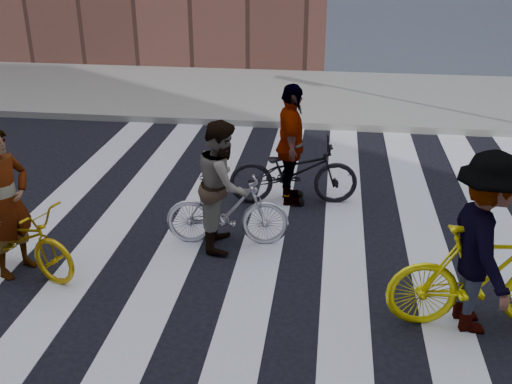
% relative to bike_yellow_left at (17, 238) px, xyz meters
% --- Properties ---
extents(ground, '(100.00, 100.00, 0.00)m').
position_rel_bike_yellow_left_xyz_m(ground, '(3.45, 1.18, -0.47)').
color(ground, black).
rests_on(ground, ground).
extents(sidewalk_far, '(100.00, 5.00, 0.15)m').
position_rel_bike_yellow_left_xyz_m(sidewalk_far, '(3.45, 8.68, -0.40)').
color(sidewalk_far, gray).
rests_on(sidewalk_far, ground).
extents(zebra_crosswalk, '(8.25, 10.00, 0.01)m').
position_rel_bike_yellow_left_xyz_m(zebra_crosswalk, '(3.45, 1.18, -0.47)').
color(zebra_crosswalk, silver).
rests_on(zebra_crosswalk, ground).
extents(bike_yellow_left, '(1.90, 1.19, 0.94)m').
position_rel_bike_yellow_left_xyz_m(bike_yellow_left, '(0.00, 0.00, 0.00)').
color(bike_yellow_left, '#C5980A').
rests_on(bike_yellow_left, ground).
extents(bike_silver_mid, '(1.68, 0.60, 0.99)m').
position_rel_bike_yellow_left_xyz_m(bike_silver_mid, '(2.43, 1.04, 0.02)').
color(bike_silver_mid, '#B6B6C1').
rests_on(bike_silver_mid, ground).
extents(bike_yellow_right, '(2.04, 0.77, 1.20)m').
position_rel_bike_yellow_left_xyz_m(bike_yellow_right, '(5.40, -0.41, 0.13)').
color(bike_yellow_right, '#FFED0E').
rests_on(bike_yellow_right, ground).
extents(bike_dark_rear, '(2.04, 0.94, 1.03)m').
position_rel_bike_yellow_left_xyz_m(bike_dark_rear, '(3.21, 2.48, 0.05)').
color(bike_dark_rear, black).
rests_on(bike_dark_rear, ground).
extents(rider_left, '(0.65, 0.80, 1.88)m').
position_rel_bike_yellow_left_xyz_m(rider_left, '(-0.05, 0.00, 0.47)').
color(rider_left, slate).
rests_on(rider_left, ground).
extents(rider_mid, '(0.73, 0.90, 1.74)m').
position_rel_bike_yellow_left_xyz_m(rider_mid, '(2.38, 1.04, 0.40)').
color(rider_mid, slate).
rests_on(rider_mid, ground).
extents(rider_right, '(0.87, 1.35, 1.98)m').
position_rel_bike_yellow_left_xyz_m(rider_right, '(5.35, -0.41, 0.52)').
color(rider_right, slate).
rests_on(rider_right, ground).
extents(rider_rear, '(0.60, 1.15, 1.88)m').
position_rel_bike_yellow_left_xyz_m(rider_rear, '(3.16, 2.48, 0.47)').
color(rider_rear, slate).
rests_on(rider_rear, ground).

